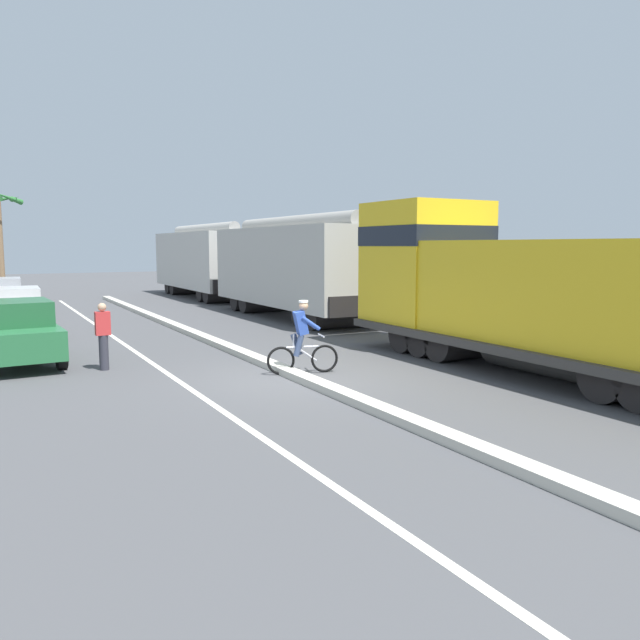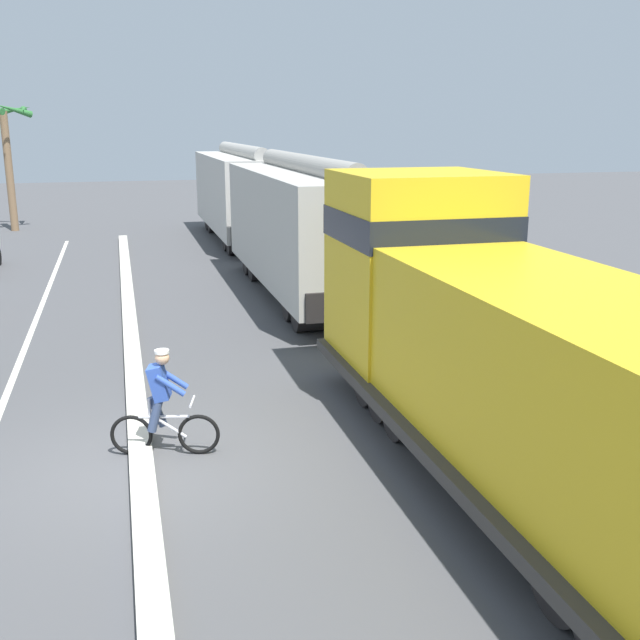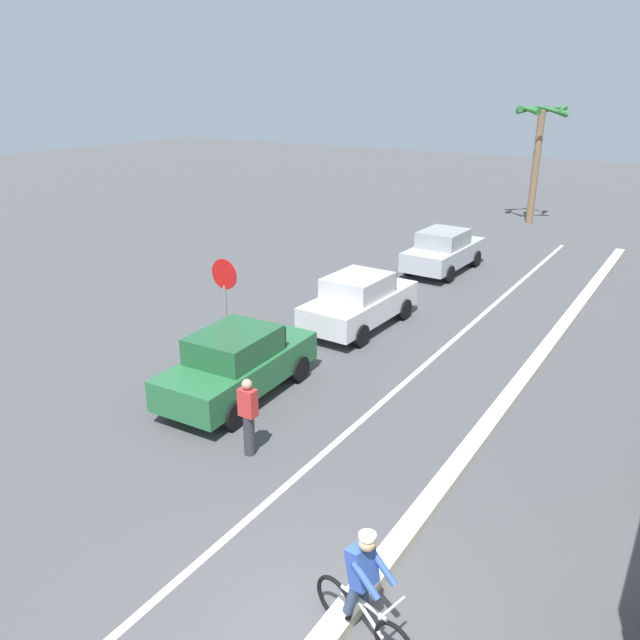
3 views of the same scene
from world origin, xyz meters
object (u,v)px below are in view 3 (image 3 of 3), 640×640
cyclist (363,591)px  palm_tree_near (539,133)px  parked_car_white (360,301)px  pedestrian_by_cars (248,416)px  parked_car_green (238,363)px  stop_sign (225,293)px  parked_car_silver (444,251)px

cyclist → palm_tree_near: palm_tree_near is taller
parked_car_white → cyclist: 11.28m
cyclist → pedestrian_by_cars: bearing=146.4°
cyclist → palm_tree_near: size_ratio=0.28×
parked_car_green → palm_tree_near: bearing=89.2°
stop_sign → palm_tree_near: size_ratio=0.48×
cyclist → parked_car_silver: bearing=108.9°
parked_car_silver → parked_car_green: bearing=-90.0°
parked_car_white → cyclist: size_ratio=2.48×
parked_car_green → stop_sign: 1.95m
parked_car_silver → pedestrian_by_cars: (1.76, -14.11, 0.03)m
palm_tree_near → parked_car_silver: bearing=-91.7°
parked_car_silver → stop_sign: (-1.17, -11.30, 1.21)m
parked_car_white → pedestrian_by_cars: bearing=-77.6°
palm_tree_near → pedestrian_by_cars: bearing=-86.7°
stop_sign → pedestrian_by_cars: (2.93, -2.81, -1.18)m
stop_sign → pedestrian_by_cars: size_ratio=1.78×
parked_car_white → parked_car_silver: size_ratio=1.00×
parked_car_green → palm_tree_near: size_ratio=0.71×
cyclist → stop_sign: (-6.91, 5.46, 1.21)m
parked_car_green → stop_sign: size_ratio=1.49×
stop_sign → parked_car_green: bearing=-40.3°
parked_car_green → pedestrian_by_cars: 2.53m
parked_car_white → palm_tree_near: (0.13, 17.92, 3.71)m
parked_car_white → stop_sign: (-1.35, -4.35, 1.21)m
stop_sign → pedestrian_by_cars: stop_sign is taller
parked_car_silver → pedestrian_by_cars: size_ratio=2.63×
stop_sign → cyclist: bearing=-38.3°
parked_car_silver → cyclist: size_ratio=2.48×
cyclist → parked_car_green: bearing=142.1°
parked_car_green → cyclist: size_ratio=2.49×
parked_car_green → parked_car_white: (0.19, 5.34, 0.00)m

